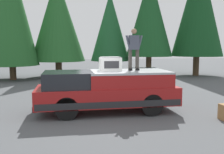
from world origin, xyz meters
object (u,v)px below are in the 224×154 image
object	(u,v)px
parked_car_white	(142,76)
person_on_truck_bed	(134,48)
compressor_unit	(110,64)
pickup_truck	(107,90)

from	to	relation	value
parked_car_white	person_on_truck_bed	bearing A→B (deg)	159.95
compressor_unit	parked_car_white	distance (m)	7.59
parked_car_white	pickup_truck	bearing A→B (deg)	152.45
pickup_truck	parked_car_white	size ratio (longest dim) A/B	1.35
compressor_unit	person_on_truck_bed	world-z (taller)	person_on_truck_bed
compressor_unit	person_on_truck_bed	bearing A→B (deg)	-89.55
person_on_truck_bed	compressor_unit	bearing A→B (deg)	90.45
pickup_truck	compressor_unit	bearing A→B (deg)	-41.89
compressor_unit	parked_car_white	xyz separation A→B (m)	(6.65, -3.40, -1.35)
pickup_truck	person_on_truck_bed	distance (m)	2.04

